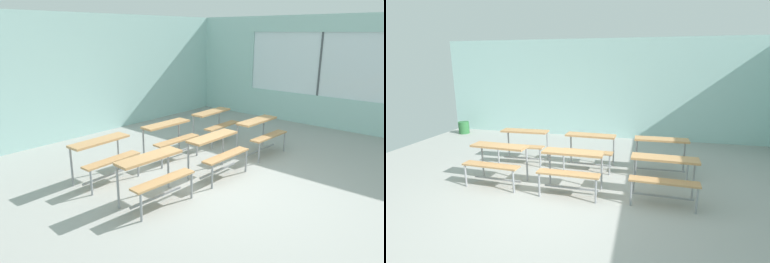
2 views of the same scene
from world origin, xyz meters
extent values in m
cube|color=#9E9E99|center=(0.00, 0.00, -0.03)|extent=(10.00, 9.00, 0.05)
cube|color=#A8D1CC|center=(0.00, 4.50, 1.50)|extent=(10.00, 0.12, 3.00)
cube|color=#A8D1CC|center=(5.00, 0.00, 0.42)|extent=(0.12, 9.00, 0.85)
cube|color=#A8D1CC|center=(5.00, 0.00, 2.77)|extent=(0.12, 9.00, 0.45)
cube|color=#A8D1CC|center=(5.00, 3.55, 1.70)|extent=(0.12, 1.90, 1.70)
cube|color=white|center=(5.00, 0.50, 1.70)|extent=(0.02, 4.20, 1.70)
cube|color=#4C5156|center=(5.00, 0.50, 1.70)|extent=(0.06, 0.05, 1.70)
cube|color=tan|center=(-1.19, 0.53, 0.72)|extent=(1.11, 0.38, 0.04)
cube|color=tan|center=(-1.20, 0.21, 0.44)|extent=(1.11, 0.28, 0.03)
cylinder|color=gray|center=(-1.68, 0.69, 0.36)|extent=(0.04, 0.04, 0.72)
cylinder|color=gray|center=(-0.68, 0.64, 0.36)|extent=(0.04, 0.04, 0.72)
cylinder|color=gray|center=(-1.71, 0.14, 0.22)|extent=(0.04, 0.04, 0.44)
cylinder|color=gray|center=(-0.71, 0.09, 0.22)|extent=(0.04, 0.04, 0.44)
cube|color=gray|center=(-1.20, 0.39, 0.10)|extent=(1.00, 0.08, 0.03)
cube|color=tan|center=(0.29, 0.47, 0.72)|extent=(1.11, 0.34, 0.04)
cube|color=tan|center=(0.29, 0.15, 0.44)|extent=(1.10, 0.24, 0.03)
cylinder|color=gray|center=(-0.20, 0.62, 0.36)|extent=(0.04, 0.04, 0.72)
cylinder|color=gray|center=(0.80, 0.60, 0.36)|extent=(0.04, 0.04, 0.72)
cylinder|color=gray|center=(-0.21, 0.07, 0.22)|extent=(0.04, 0.04, 0.44)
cylinder|color=gray|center=(0.79, 0.05, 0.22)|extent=(0.04, 0.04, 0.44)
cube|color=gray|center=(0.29, 0.33, 0.10)|extent=(1.00, 0.05, 0.03)
cube|color=tan|center=(1.87, 0.50, 0.72)|extent=(1.11, 0.36, 0.04)
cube|color=tan|center=(1.86, 0.19, 0.44)|extent=(1.11, 0.26, 0.03)
cylinder|color=gray|center=(1.38, 0.66, 0.36)|extent=(0.04, 0.04, 0.72)
cylinder|color=gray|center=(2.38, 0.63, 0.36)|extent=(0.04, 0.04, 0.72)
cylinder|color=gray|center=(1.36, 0.11, 0.22)|extent=(0.04, 0.04, 0.44)
cylinder|color=gray|center=(2.35, 0.08, 0.22)|extent=(0.04, 0.04, 0.44)
cube|color=gray|center=(1.87, 0.36, 0.10)|extent=(1.00, 0.07, 0.03)
cube|color=tan|center=(-1.22, 1.80, 0.72)|extent=(1.11, 0.36, 0.04)
cube|color=tan|center=(-1.21, 1.48, 0.44)|extent=(1.11, 0.26, 0.03)
cylinder|color=gray|center=(-1.72, 1.92, 0.36)|extent=(0.04, 0.04, 0.72)
cylinder|color=gray|center=(-0.72, 1.96, 0.36)|extent=(0.04, 0.04, 0.72)
cylinder|color=gray|center=(-1.70, 1.37, 0.22)|extent=(0.04, 0.04, 0.44)
cylinder|color=gray|center=(-0.70, 1.41, 0.22)|extent=(0.04, 0.04, 0.44)
cube|color=gray|center=(-1.21, 1.66, 0.10)|extent=(1.00, 0.06, 0.03)
cube|color=tan|center=(0.37, 1.76, 0.72)|extent=(1.11, 0.36, 0.04)
cube|color=tan|center=(0.36, 1.44, 0.44)|extent=(1.11, 0.26, 0.03)
cylinder|color=gray|center=(-0.13, 1.91, 0.36)|extent=(0.04, 0.04, 0.72)
cylinder|color=gray|center=(0.87, 1.88, 0.36)|extent=(0.04, 0.04, 0.72)
cylinder|color=gray|center=(-0.15, 1.36, 0.22)|extent=(0.04, 0.04, 0.44)
cylinder|color=gray|center=(0.85, 1.33, 0.22)|extent=(0.04, 0.04, 0.44)
cube|color=gray|center=(0.36, 1.62, 0.10)|extent=(1.00, 0.07, 0.03)
cube|color=tan|center=(1.88, 1.76, 0.72)|extent=(1.10, 0.33, 0.04)
cube|color=tan|center=(1.88, 1.44, 0.44)|extent=(1.10, 0.23, 0.03)
cylinder|color=gray|center=(1.38, 1.89, 0.36)|extent=(0.04, 0.04, 0.72)
cylinder|color=gray|center=(2.38, 1.91, 0.36)|extent=(0.04, 0.04, 0.72)
cylinder|color=gray|center=(1.38, 1.34, 0.22)|extent=(0.04, 0.04, 0.44)
cylinder|color=gray|center=(2.38, 1.36, 0.22)|extent=(0.04, 0.04, 0.44)
cube|color=gray|center=(1.88, 1.62, 0.10)|extent=(1.00, 0.04, 0.03)
camera|label=1|loc=(-4.52, -3.31, 2.57)|focal=32.85mm
camera|label=2|loc=(1.50, -4.19, 2.27)|focal=26.39mm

